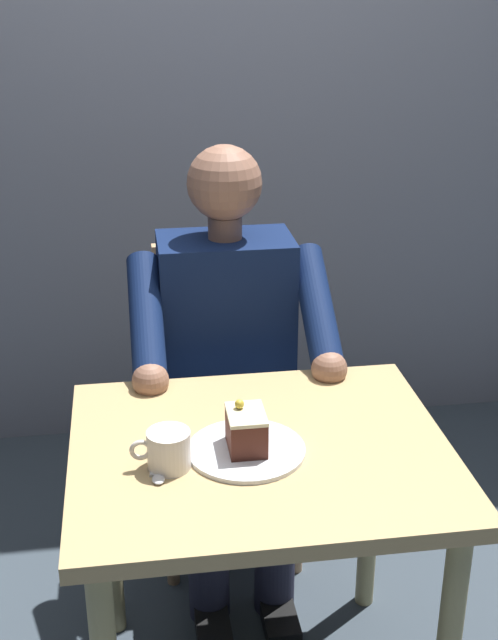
% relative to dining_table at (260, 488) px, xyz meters
% --- Properties ---
extents(cafe_rear_panel, '(6.40, 0.12, 3.00)m').
position_rel_dining_table_xyz_m(cafe_rear_panel, '(0.00, -1.39, 0.90)').
color(cafe_rear_panel, gray).
rests_on(cafe_rear_panel, ground).
extents(dining_table, '(0.81, 0.69, 0.71)m').
position_rel_dining_table_xyz_m(dining_table, '(0.00, 0.00, 0.00)').
color(dining_table, tan).
rests_on(dining_table, ground).
extents(chair, '(0.42, 0.42, 0.90)m').
position_rel_dining_table_xyz_m(chair, '(0.00, -0.69, -0.10)').
color(chair, tan).
rests_on(chair, ground).
extents(seated_person, '(0.53, 0.58, 1.23)m').
position_rel_dining_table_xyz_m(seated_person, '(0.00, -0.52, 0.04)').
color(seated_person, '#0D1C42').
rests_on(seated_person, ground).
extents(dessert_plate, '(0.25, 0.25, 0.01)m').
position_rel_dining_table_xyz_m(dessert_plate, '(0.03, 0.02, 0.11)').
color(dessert_plate, white).
rests_on(dessert_plate, dining_table).
extents(cake_slice, '(0.08, 0.11, 0.10)m').
position_rel_dining_table_xyz_m(cake_slice, '(0.03, 0.02, 0.16)').
color(cake_slice, '#4B2117').
rests_on(cake_slice, dessert_plate).
extents(coffee_cup, '(0.12, 0.09, 0.08)m').
position_rel_dining_table_xyz_m(coffee_cup, '(0.20, 0.05, 0.15)').
color(coffee_cup, silver).
rests_on(coffee_cup, dining_table).
extents(dessert_spoon, '(0.03, 0.14, 0.01)m').
position_rel_dining_table_xyz_m(dessert_spoon, '(0.22, 0.07, 0.11)').
color(dessert_spoon, silver).
rests_on(dessert_spoon, dining_table).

